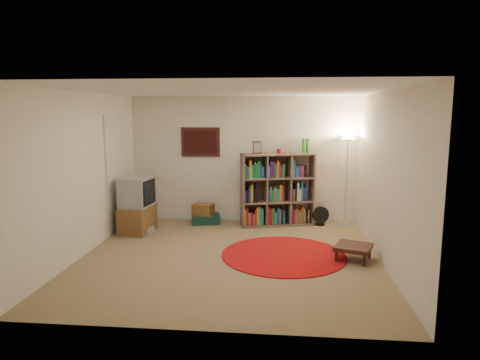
{
  "coord_description": "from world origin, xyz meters",
  "views": [
    {
      "loc": [
        0.75,
        -6.22,
        2.19
      ],
      "look_at": [
        0.1,
        0.6,
        1.1
      ],
      "focal_mm": 32.0,
      "sensor_mm": 36.0,
      "label": 1
    }
  ],
  "objects_px": {
    "tv_stand": "(137,206)",
    "suitcase": "(206,219)",
    "floor_fan": "(320,216)",
    "side_table": "(354,248)",
    "bookshelf": "(276,191)",
    "floor_lamp": "(348,151)"
  },
  "relations": [
    {
      "from": "bookshelf",
      "to": "floor_fan",
      "type": "bearing_deg",
      "value": -12.76
    },
    {
      "from": "floor_fan",
      "to": "suitcase",
      "type": "relative_size",
      "value": 0.61
    },
    {
      "from": "side_table",
      "to": "suitcase",
      "type": "bearing_deg",
      "value": 143.56
    },
    {
      "from": "tv_stand",
      "to": "suitcase",
      "type": "distance_m",
      "value": 1.41
    },
    {
      "from": "bookshelf",
      "to": "tv_stand",
      "type": "xyz_separation_m",
      "value": [
        -2.52,
        -0.78,
        -0.19
      ]
    },
    {
      "from": "floor_fan",
      "to": "floor_lamp",
      "type": "bearing_deg",
      "value": -20.18
    },
    {
      "from": "bookshelf",
      "to": "floor_fan",
      "type": "height_order",
      "value": "bookshelf"
    },
    {
      "from": "bookshelf",
      "to": "floor_fan",
      "type": "relative_size",
      "value": 4.45
    },
    {
      "from": "floor_fan",
      "to": "bookshelf",
      "type": "bearing_deg",
      "value": 163.62
    },
    {
      "from": "floor_lamp",
      "to": "floor_fan",
      "type": "height_order",
      "value": "floor_lamp"
    },
    {
      "from": "side_table",
      "to": "floor_fan",
      "type": "bearing_deg",
      "value": 99.12
    },
    {
      "from": "bookshelf",
      "to": "tv_stand",
      "type": "bearing_deg",
      "value": -177.16
    },
    {
      "from": "suitcase",
      "to": "bookshelf",
      "type": "bearing_deg",
      "value": -11.16
    },
    {
      "from": "bookshelf",
      "to": "side_table",
      "type": "height_order",
      "value": "bookshelf"
    },
    {
      "from": "floor_fan",
      "to": "side_table",
      "type": "distance_m",
      "value": 1.98
    },
    {
      "from": "bookshelf",
      "to": "suitcase",
      "type": "relative_size",
      "value": 2.73
    },
    {
      "from": "floor_fan",
      "to": "tv_stand",
      "type": "height_order",
      "value": "tv_stand"
    },
    {
      "from": "bookshelf",
      "to": "floor_lamp",
      "type": "bearing_deg",
      "value": -14.09
    },
    {
      "from": "floor_lamp",
      "to": "side_table",
      "type": "height_order",
      "value": "floor_lamp"
    },
    {
      "from": "floor_fan",
      "to": "suitcase",
      "type": "bearing_deg",
      "value": 163.58
    },
    {
      "from": "suitcase",
      "to": "side_table",
      "type": "xyz_separation_m",
      "value": [
        2.57,
        -1.9,
        0.1
      ]
    },
    {
      "from": "floor_lamp",
      "to": "floor_fan",
      "type": "distance_m",
      "value": 1.35
    }
  ]
}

